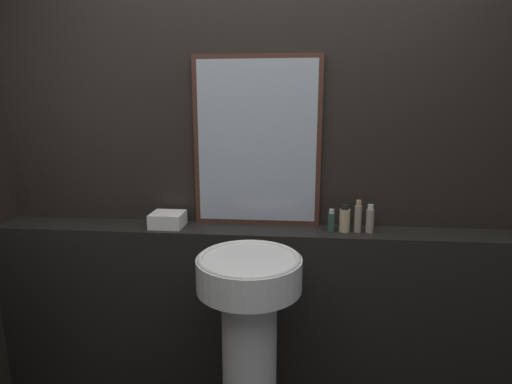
{
  "coord_description": "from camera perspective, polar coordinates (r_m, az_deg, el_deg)",
  "views": [
    {
      "loc": [
        0.12,
        -0.92,
        1.57
      ],
      "look_at": [
        -0.06,
        0.98,
        1.17
      ],
      "focal_mm": 28.0,
      "sensor_mm": 36.0,
      "label": 1
    }
  ],
  "objects": [
    {
      "name": "body_wash_bottle",
      "position": [
        2.13,
        15.95,
        -3.8
      ],
      "size": [
        0.04,
        0.04,
        0.15
      ],
      "color": "gray",
      "rests_on": "vanity_counter"
    },
    {
      "name": "pedestal_sink",
      "position": [
        1.87,
        -0.96,
        -19.32
      ],
      "size": [
        0.45,
        0.45,
        0.96
      ],
      "color": "white",
      "rests_on": "ground_plane"
    },
    {
      "name": "wall_back",
      "position": [
        2.19,
        2.23,
        3.4
      ],
      "size": [
        8.0,
        0.06,
        2.5
      ],
      "color": "black",
      "rests_on": "ground_plane"
    },
    {
      "name": "shampoo_bottle",
      "position": [
        2.11,
        10.71,
        -4.1
      ],
      "size": [
        0.04,
        0.04,
        0.12
      ],
      "color": "#2D4C3D",
      "rests_on": "vanity_counter"
    },
    {
      "name": "mirror",
      "position": [
        2.13,
        0.13,
        7.11
      ],
      "size": [
        0.68,
        0.03,
        0.9
      ],
      "color": "#47281E",
      "rests_on": "vanity_counter"
    },
    {
      "name": "lotion_bottle",
      "position": [
        2.12,
        14.36,
        -3.52
      ],
      "size": [
        0.04,
        0.04,
        0.17
      ],
      "color": "gray",
      "rests_on": "vanity_counter"
    },
    {
      "name": "conditioner_bottle",
      "position": [
        2.11,
        12.54,
        -3.81
      ],
      "size": [
        0.05,
        0.05,
        0.14
      ],
      "color": "#C6B284",
      "rests_on": "vanity_counter"
    },
    {
      "name": "towel_stack",
      "position": [
        2.21,
        -12.49,
        -3.86
      ],
      "size": [
        0.17,
        0.16,
        0.08
      ],
      "color": "white",
      "rests_on": "vanity_counter"
    },
    {
      "name": "vanity_counter",
      "position": [
        2.3,
        1.84,
        -16.68
      ],
      "size": [
        2.99,
        0.24,
        0.95
      ],
      "color": "black",
      "rests_on": "ground_plane"
    }
  ]
}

